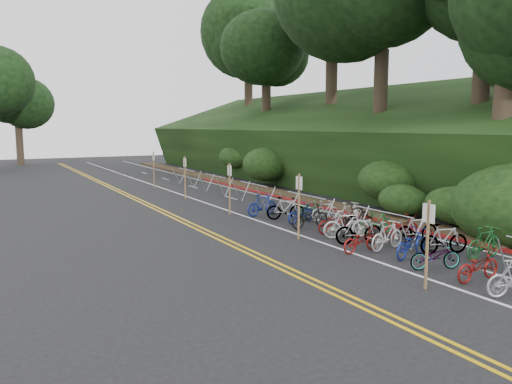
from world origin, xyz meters
TOP-DOWN VIEW (x-y plane):
  - ground at (0.00, 0.00)m, footprint 120.00×120.00m
  - road_markings at (0.63, 10.10)m, footprint 7.47×80.00m
  - red_curb at (5.70, 12.00)m, footprint 0.25×28.00m
  - embankment at (12.96, 19.04)m, footprint 14.30×48.14m
  - tree_cluster at (9.76, 22.04)m, footprint 32.24×53.87m
  - bike_racks_rest at (3.00, 13.00)m, footprint 1.14×23.00m
  - signpost_near at (0.27, -1.54)m, footprint 0.08×0.40m
  - signposts_rest at (0.60, 14.00)m, footprint 0.08×18.40m
  - bike_front at (1.35, 2.29)m, footprint 0.73×1.68m
  - bike_valet at (2.94, 3.44)m, footprint 3.27×14.77m

SIDE VIEW (x-z plane):
  - ground at x=0.00m, z-range 0.00..0.00m
  - road_markings at x=0.63m, z-range 0.00..0.01m
  - red_curb at x=5.70m, z-range 0.00..0.10m
  - bike_front at x=1.35m, z-range 0.00..0.86m
  - bike_valet at x=2.94m, z-range -0.06..1.04m
  - bike_racks_rest at x=3.00m, z-range 0.27..1.44m
  - signpost_near at x=0.27m, z-range 0.18..2.56m
  - signposts_rest at x=0.60m, z-range 0.18..2.68m
  - embankment at x=12.96m, z-range -1.99..7.12m
  - tree_cluster at x=9.76m, z-range 2.25..20.26m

